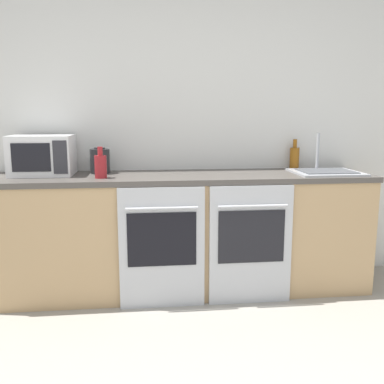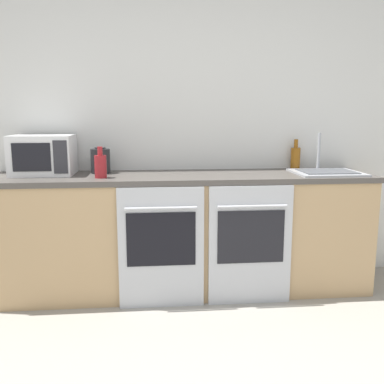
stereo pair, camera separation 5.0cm
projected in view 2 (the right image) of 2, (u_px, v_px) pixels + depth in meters
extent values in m
cube|color=silver|center=(180.00, 121.00, 3.47)|extent=(10.00, 0.06, 2.60)
cube|color=tan|center=(183.00, 235.00, 3.30)|extent=(2.82, 0.60, 0.87)
cube|color=#4C4742|center=(183.00, 177.00, 3.22)|extent=(2.85, 0.62, 0.04)
cube|color=#B7BABF|center=(161.00, 248.00, 2.98)|extent=(0.60, 0.03, 0.86)
cube|color=black|center=(161.00, 239.00, 2.95)|extent=(0.48, 0.01, 0.38)
cylinder|color=#B7BABF|center=(161.00, 208.00, 2.88)|extent=(0.49, 0.02, 0.02)
cube|color=#B7BABF|center=(250.00, 246.00, 3.04)|extent=(0.60, 0.03, 0.86)
cube|color=black|center=(251.00, 237.00, 3.01)|extent=(0.48, 0.01, 0.38)
cylinder|color=#B7BABF|center=(252.00, 206.00, 2.94)|extent=(0.49, 0.02, 0.02)
cube|color=silver|center=(43.00, 155.00, 3.18)|extent=(0.44, 0.34, 0.29)
cube|color=black|center=(31.00, 157.00, 3.01)|extent=(0.27, 0.01, 0.20)
cube|color=#2D2D33|center=(60.00, 157.00, 3.03)|extent=(0.10, 0.01, 0.24)
cylinder|color=maroon|center=(101.00, 167.00, 3.03)|extent=(0.09, 0.09, 0.16)
cylinder|color=maroon|center=(100.00, 151.00, 3.01)|extent=(0.04, 0.04, 0.06)
cylinder|color=#8C5114|center=(295.00, 158.00, 3.52)|extent=(0.08, 0.08, 0.18)
cylinder|color=#8C5114|center=(296.00, 143.00, 3.50)|extent=(0.03, 0.03, 0.07)
cylinder|color=#232326|center=(100.00, 161.00, 3.28)|extent=(0.15, 0.15, 0.19)
cylinder|color=#262628|center=(100.00, 148.00, 3.26)|extent=(0.08, 0.08, 0.01)
cube|color=#A8AAAF|center=(327.00, 173.00, 3.26)|extent=(0.50, 0.44, 0.01)
cube|color=#4C4F54|center=(327.00, 171.00, 3.26)|extent=(0.40, 0.31, 0.01)
cylinder|color=#A8AAAF|center=(319.00, 151.00, 3.41)|extent=(0.02, 0.02, 0.29)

